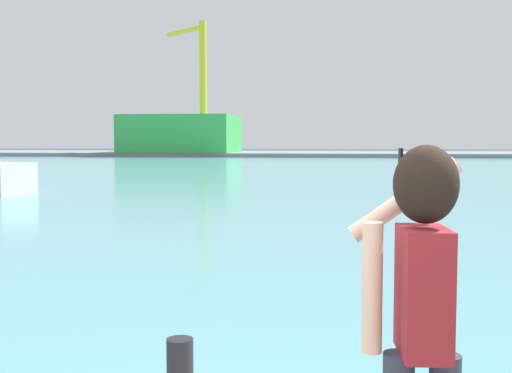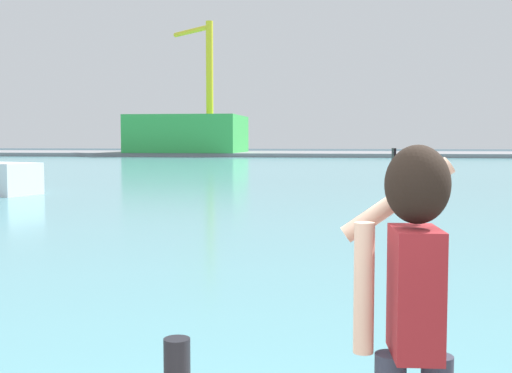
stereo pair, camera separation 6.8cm
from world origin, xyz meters
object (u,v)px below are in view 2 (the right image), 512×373
person_photographer (412,299)px  warehouse_left (189,134)px  harbor_bollard (177,367)px  port_crane (206,76)px

person_photographer → warehouse_left: 91.26m
person_photographer → warehouse_left: size_ratio=0.11×
harbor_bollard → port_crane: (-18.69, 86.68, 10.49)m
warehouse_left → port_crane: port_crane is taller
person_photographer → port_crane: bearing=8.4°
person_photographer → harbor_bollard: 2.17m
harbor_bollard → warehouse_left: (-21.36, 86.98, 2.33)m
person_photographer → warehouse_left: (-22.79, 88.36, 1.47)m
harbor_bollard → port_crane: port_crane is taller
person_photographer → port_crane: (-20.12, 88.06, 9.63)m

